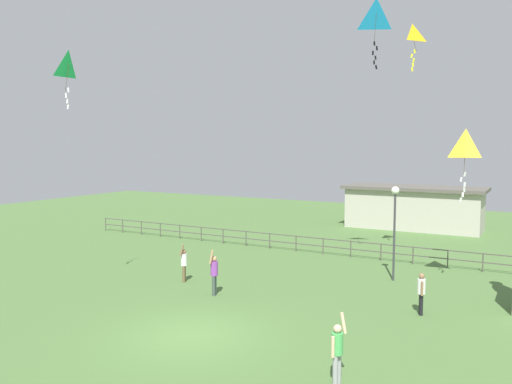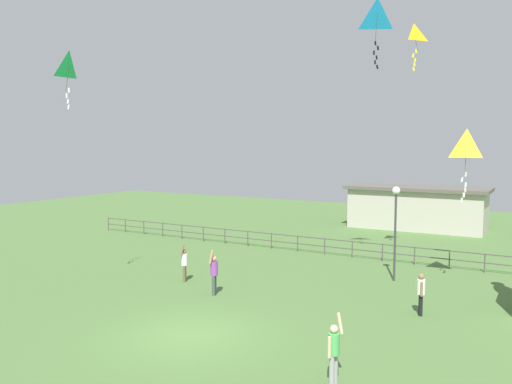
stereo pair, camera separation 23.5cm
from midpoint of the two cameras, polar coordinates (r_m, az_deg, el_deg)
ground_plane at (r=17.85m, az=-7.42°, el=-15.38°), size 80.00×80.00×0.00m
lamppost at (r=24.56m, az=14.73°, el=-2.17°), size 0.36×0.36×4.37m
person_0 at (r=24.15m, az=-8.20°, el=-7.70°), size 0.29×0.48×1.78m
person_1 at (r=14.27m, az=8.43°, el=-16.71°), size 0.35×0.49×1.89m
person_2 at (r=20.35m, az=17.38°, el=-10.33°), size 0.29×0.45×1.56m
person_3 at (r=21.93m, az=-4.92°, el=-8.76°), size 0.31×0.53×1.95m
kite_0 at (r=28.06m, az=16.54°, el=16.15°), size 0.84×0.94×2.33m
kite_1 at (r=24.09m, az=21.75°, el=4.57°), size 1.01×1.05×3.07m
kite_2 at (r=26.11m, az=12.81°, el=18.39°), size 1.26×0.96×3.22m
kite_3 at (r=22.59m, az=-20.14°, el=12.88°), size 0.49×0.80×2.32m
waterfront_railing at (r=29.80m, az=8.41°, el=-5.75°), size 36.03×0.06×0.95m
pavilion_building at (r=40.58m, az=16.79°, el=-1.60°), size 10.17×4.18×3.18m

